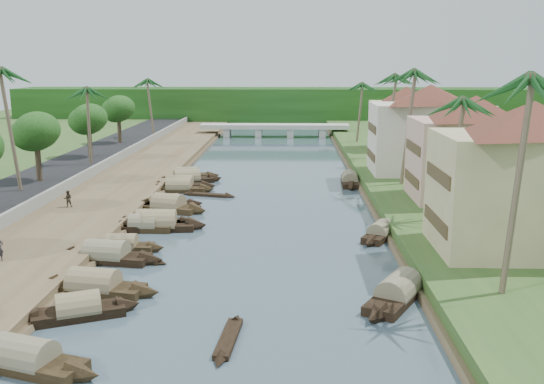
{
  "coord_description": "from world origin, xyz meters",
  "views": [
    {
      "loc": [
        2.9,
        -42.56,
        13.87
      ],
      "look_at": [
        1.27,
        12.72,
        2.0
      ],
      "focal_mm": 40.0,
      "sensor_mm": 36.0,
      "label": 1
    }
  ],
  "objects_px": {
    "building_near": "(528,176)",
    "sampan_0": "(24,360)",
    "sampan_1": "(78,311)",
    "bridge": "(274,128)"
  },
  "relations": [
    {
      "from": "building_near",
      "to": "sampan_0",
      "type": "bearing_deg",
      "value": -151.73
    },
    {
      "from": "bridge",
      "to": "sampan_0",
      "type": "bearing_deg",
      "value": -95.96
    },
    {
      "from": "sampan_1",
      "to": "sampan_0",
      "type": "bearing_deg",
      "value": -119.24
    },
    {
      "from": "building_near",
      "to": "sampan_1",
      "type": "bearing_deg",
      "value": -161.02
    },
    {
      "from": "bridge",
      "to": "sampan_1",
      "type": "height_order",
      "value": "bridge"
    },
    {
      "from": "bridge",
      "to": "sampan_1",
      "type": "xyz_separation_m",
      "value": [
        -8.74,
        -83.54,
        -1.31
      ]
    },
    {
      "from": "building_near",
      "to": "sampan_0",
      "type": "relative_size",
      "value": 1.74
    },
    {
      "from": "bridge",
      "to": "building_near",
      "type": "bearing_deg",
      "value": -75.61
    },
    {
      "from": "bridge",
      "to": "sampan_1",
      "type": "distance_m",
      "value": 84.0
    },
    {
      "from": "sampan_0",
      "to": "sampan_1",
      "type": "relative_size",
      "value": 1.22
    }
  ]
}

